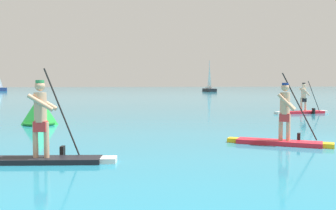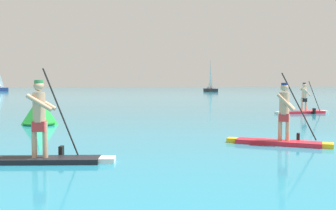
% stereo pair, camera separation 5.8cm
% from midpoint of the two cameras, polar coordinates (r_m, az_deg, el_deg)
% --- Properties ---
extents(paddleboarder_near_left, '(3.22, 1.18, 2.04)m').
position_cam_midpoint_polar(paddleboarder_near_left, '(8.45, -18.79, -5.67)').
color(paddleboarder_near_left, black).
rests_on(paddleboarder_near_left, ground).
extents(paddleboarder_mid_center, '(2.42, 2.03, 2.00)m').
position_cam_midpoint_polar(paddleboarder_mid_center, '(10.80, 16.62, -3.72)').
color(paddleboarder_mid_center, red).
rests_on(paddleboarder_mid_center, ground).
extents(paddleboarder_far_right, '(3.33, 0.90, 1.84)m').
position_cam_midpoint_polar(paddleboarder_far_right, '(22.73, 19.54, -0.43)').
color(paddleboarder_far_right, red).
rests_on(paddleboarder_far_right, ground).
extents(race_marker_buoy, '(1.30, 1.30, 1.18)m').
position_cam_midpoint_polar(race_marker_buoy, '(16.27, -18.93, -1.02)').
color(race_marker_buoy, green).
rests_on(race_marker_buoy, ground).
extents(sailboat_right_horizon, '(1.92, 6.14, 6.93)m').
position_cam_midpoint_polar(sailboat_right_horizon, '(85.01, 6.24, 2.60)').
color(sailboat_right_horizon, black).
rests_on(sailboat_right_horizon, ground).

